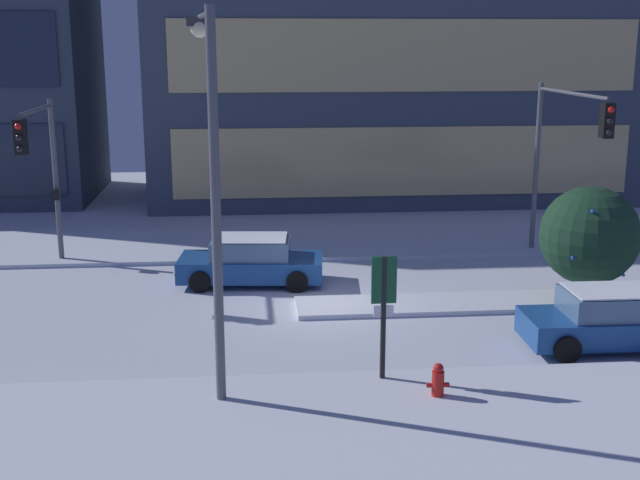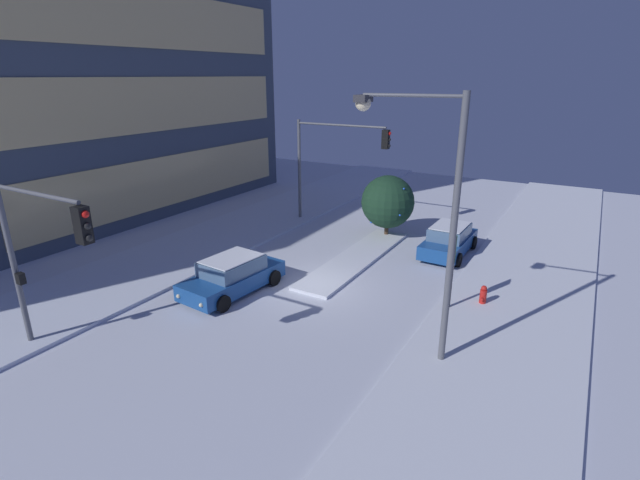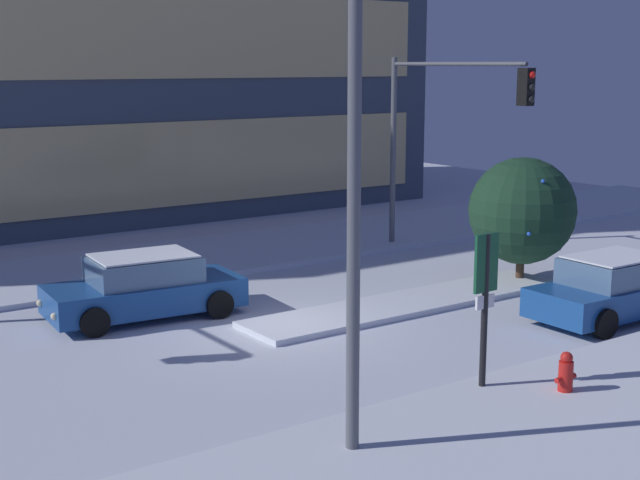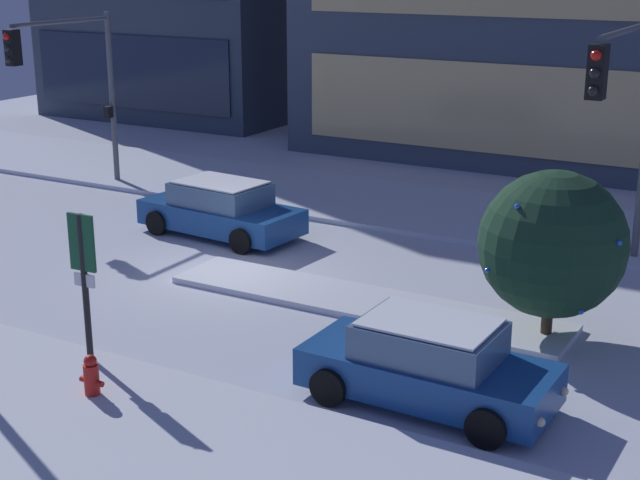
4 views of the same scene
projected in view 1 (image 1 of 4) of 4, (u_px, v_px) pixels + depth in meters
The scene contains 12 objects.
ground at pixel (322, 308), 23.52m from camera, with size 52.00×52.00×0.00m, color silver.
curb_strip_near at pixel (359, 426), 16.11m from camera, with size 52.00×5.20×0.14m, color silver.
curb_strip_far at pixel (303, 242), 30.90m from camera, with size 52.00×5.20×0.14m, color silver.
median_strip at pixel (453, 304), 23.67m from camera, with size 9.00×1.80×0.14m, color silver.
car_near at pixel (610, 320), 20.32m from camera, with size 4.35×2.06×1.49m.
car_far at pixel (251, 261), 25.73m from camera, with size 4.68×2.42×1.49m.
traffic_light_corner_far_right at pixel (564, 141), 26.61m from camera, with size 0.32×5.82×6.01m.
traffic_light_corner_far_left at pixel (42, 158), 25.88m from camera, with size 0.32×4.32×5.55m.
street_lamp_arched at pixel (211, 150), 16.80m from camera, with size 0.71×3.07×8.06m.
fire_hydrant at pixel (438, 383), 17.29m from camera, with size 0.48×0.26×0.86m.
parking_info_sign at pixel (384, 303), 17.87m from camera, with size 0.55×0.12×2.92m.
decorated_tree_median at pixel (590, 236), 23.68m from camera, with size 2.86×2.86×3.40m.
Camera 1 is at (-2.12, -22.32, 7.38)m, focal length 46.34 mm.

